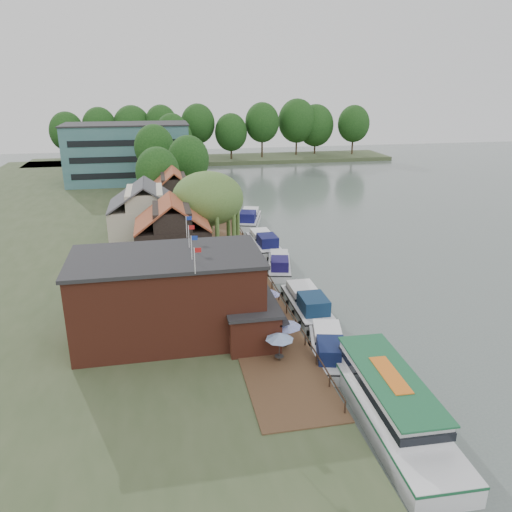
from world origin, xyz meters
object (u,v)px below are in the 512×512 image
umbrella_5 (257,277)px  willow (208,215)px  umbrella_1 (286,334)px  tour_boat (393,402)px  cottage_c (174,198)px  cottage_b (146,215)px  umbrella_3 (270,301)px  hotel_block (128,153)px  umbrella_4 (253,283)px  umbrella_0 (279,347)px  cruiser_3 (264,240)px  cruiser_4 (249,217)px  pub (193,294)px  umbrella_2 (263,311)px  cruiser_2 (279,263)px  cruiser_0 (329,345)px  cruiser_1 (307,301)px  swan (372,375)px  cottage_a (173,236)px

umbrella_5 → willow: bearing=108.2°
umbrella_1 → tour_boat: umbrella_1 is taller
cottage_c → tour_boat: bearing=-75.9°
cottage_b → umbrella_3: bearing=-63.6°
hotel_block → umbrella_4: bearing=-77.3°
cottage_b → cottage_c: (4.00, 9.00, 0.00)m
umbrella_0 → umbrella_4: (0.43, 12.82, 0.00)m
umbrella_3 → cruiser_3: umbrella_3 is taller
umbrella_3 → cruiser_4: (4.39, 33.99, -1.02)m
pub → umbrella_2: pub is taller
umbrella_2 → cruiser_4: bearing=81.4°
tour_boat → cottage_c: bearing=106.0°
cruiser_2 → cruiser_0: bearing=-79.3°
umbrella_2 → cruiser_1: size_ratio=0.22×
umbrella_0 → tour_boat: size_ratio=0.16×
cottage_c → willow: willow is taller
umbrella_5 → swan: (5.63, -16.66, -2.07)m
umbrella_0 → umbrella_3: size_ratio=1.00×
umbrella_1 → cruiser_0: bearing=-8.4°
hotel_block → tour_boat: hotel_block is taller
umbrella_5 → umbrella_3: bearing=-90.3°
cottage_a → umbrella_5: (8.22, -6.34, -2.96)m
cruiser_1 → pub: bearing=-160.4°
hotel_block → umbrella_5: (15.22, -62.34, -4.86)m
umbrella_3 → umbrella_4: (-0.70, 4.46, 0.00)m
willow → umbrella_2: willow is taller
umbrella_1 → cruiser_1: umbrella_1 is taller
hotel_block → umbrella_3: 70.37m
umbrella_0 → tour_boat: (5.83, -7.35, -0.63)m
umbrella_3 → umbrella_5: bearing=89.7°
hotel_block → cottage_b: hotel_block is taller
umbrella_2 → cottage_b: bearing=112.5°
umbrella_2 → swan: (6.69, -8.47, -2.07)m
pub → willow: size_ratio=1.92×
umbrella_1 → swan: bearing=-34.9°
umbrella_1 → hotel_block: bearing=101.4°
cruiser_2 → tour_boat: 28.70m
pub → tour_boat: bearing=-48.1°
cruiser_2 → swan: size_ratio=20.86×
umbrella_0 → cottage_c: bearing=98.6°
hotel_block → cruiser_1: bearing=-74.0°
cottage_a → tour_boat: bearing=-65.5°
pub → cottage_b: (-4.00, 25.00, 0.60)m
cruiser_0 → cruiser_1: size_ratio=0.91×
willow → tour_boat: (8.39, -33.24, -4.56)m
willow → umbrella_3: size_ratio=4.39×
umbrella_4 → cruiser_2: umbrella_4 is taller
cruiser_1 → tour_boat: bearing=-87.5°
cottage_b → willow: 9.07m
pub → cruiser_2: 19.48m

